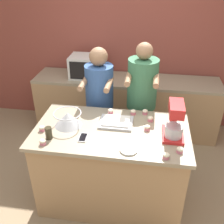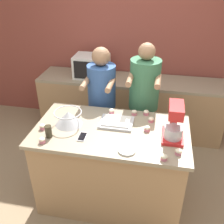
# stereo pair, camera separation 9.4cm
# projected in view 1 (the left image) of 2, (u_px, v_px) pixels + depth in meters

# --- Properties ---
(ground_plane) EXTENTS (16.00, 16.00, 0.00)m
(ground_plane) POSITION_uv_depth(u_px,v_px,m) (111.00, 196.00, 3.12)
(ground_plane) COLOR #937A5B
(back_wall) EXTENTS (10.00, 0.06, 2.70)m
(back_wall) POSITION_uv_depth(u_px,v_px,m) (130.00, 42.00, 4.01)
(back_wall) COLOR brown
(back_wall) RESTS_ON ground_plane
(island_counter) EXTENTS (1.56, 0.86, 0.95)m
(island_counter) POSITION_uv_depth(u_px,v_px,m) (111.00, 165.00, 2.88)
(island_counter) COLOR #A87F56
(island_counter) RESTS_ON ground_plane
(back_counter) EXTENTS (2.80, 0.60, 0.88)m
(back_counter) POSITION_uv_depth(u_px,v_px,m) (126.00, 105.00, 4.16)
(back_counter) COLOR #A87F56
(back_counter) RESTS_ON ground_plane
(person_left) EXTENTS (0.36, 0.51, 1.58)m
(person_left) POSITION_uv_depth(u_px,v_px,m) (100.00, 106.00, 3.32)
(person_left) COLOR #33384C
(person_left) RESTS_ON ground_plane
(person_right) EXTENTS (0.37, 0.52, 1.66)m
(person_right) POSITION_uv_depth(u_px,v_px,m) (141.00, 106.00, 3.24)
(person_right) COLOR #232328
(person_right) RESTS_ON ground_plane
(stand_mixer) EXTENTS (0.20, 0.30, 0.36)m
(stand_mixer) POSITION_uv_depth(u_px,v_px,m) (174.00, 122.00, 2.46)
(stand_mixer) COLOR red
(stand_mixer) RESTS_ON island_counter
(mixing_bowl) EXTENTS (0.29, 0.29, 0.15)m
(mixing_bowl) POSITION_uv_depth(u_px,v_px,m) (68.00, 119.00, 2.67)
(mixing_bowl) COLOR #BCBCC1
(mixing_bowl) RESTS_ON island_counter
(baking_tray) EXTENTS (0.35, 0.27, 0.04)m
(baking_tray) POSITION_uv_depth(u_px,v_px,m) (116.00, 122.00, 2.73)
(baking_tray) COLOR #BCBCC1
(baking_tray) RESTS_ON island_counter
(microwave_oven) EXTENTS (0.51, 0.37, 0.33)m
(microwave_oven) POSITION_uv_depth(u_px,v_px,m) (87.00, 67.00, 3.93)
(microwave_oven) COLOR silver
(microwave_oven) RESTS_ON back_counter
(cell_phone) EXTENTS (0.07, 0.15, 0.01)m
(cell_phone) POSITION_uv_depth(u_px,v_px,m) (83.00, 137.00, 2.51)
(cell_phone) COLOR silver
(cell_phone) RESTS_ON island_counter
(drinking_glass) EXTENTS (0.07, 0.07, 0.12)m
(drinking_glass) POSITION_uv_depth(u_px,v_px,m) (49.00, 133.00, 2.48)
(drinking_glass) COLOR #332D1E
(drinking_glass) RESTS_ON island_counter
(small_plate) EXTENTS (0.16, 0.16, 0.02)m
(small_plate) POSITION_uv_depth(u_px,v_px,m) (129.00, 150.00, 2.34)
(small_plate) COLOR white
(small_plate) RESTS_ON island_counter
(cupcake_0) EXTENTS (0.06, 0.06, 0.06)m
(cupcake_0) POSITION_uv_depth(u_px,v_px,m) (166.00, 156.00, 2.24)
(cupcake_0) COLOR #D17084
(cupcake_0) RESTS_ON island_counter
(cupcake_1) EXTENTS (0.06, 0.06, 0.06)m
(cupcake_1) POSITION_uv_depth(u_px,v_px,m) (43.00, 142.00, 2.41)
(cupcake_1) COLOR #D17084
(cupcake_1) RESTS_ON island_counter
(cupcake_2) EXTENTS (0.06, 0.06, 0.06)m
(cupcake_2) POSITION_uv_depth(u_px,v_px,m) (180.00, 150.00, 2.31)
(cupcake_2) COLOR #D17084
(cupcake_2) RESTS_ON island_counter
(cupcake_3) EXTENTS (0.06, 0.06, 0.06)m
(cupcake_3) POSITION_uv_depth(u_px,v_px,m) (145.00, 112.00, 2.89)
(cupcake_3) COLOR #D17084
(cupcake_3) RESTS_ON island_counter
(cupcake_4) EXTENTS (0.06, 0.06, 0.06)m
(cupcake_4) POSITION_uv_depth(u_px,v_px,m) (150.00, 119.00, 2.76)
(cupcake_4) COLOR #D17084
(cupcake_4) RESTS_ON island_counter
(cupcake_5) EXTENTS (0.06, 0.06, 0.06)m
(cupcake_5) POSITION_uv_depth(u_px,v_px,m) (133.00, 112.00, 2.89)
(cupcake_5) COLOR #D17084
(cupcake_5) RESTS_ON island_counter
(cupcake_6) EXTENTS (0.06, 0.06, 0.06)m
(cupcake_6) POSITION_uv_depth(u_px,v_px,m) (42.00, 128.00, 2.61)
(cupcake_6) COLOR #D17084
(cupcake_6) RESTS_ON island_counter
(cupcake_7) EXTENTS (0.06, 0.06, 0.06)m
(cupcake_7) POSITION_uv_depth(u_px,v_px,m) (147.00, 128.00, 2.62)
(cupcake_7) COLOR #D17084
(cupcake_7) RESTS_ON island_counter
(cupcake_8) EXTENTS (0.06, 0.06, 0.06)m
(cupcake_8) POSITION_uv_depth(u_px,v_px,m) (111.00, 111.00, 2.90)
(cupcake_8) COLOR #D17084
(cupcake_8) RESTS_ON island_counter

